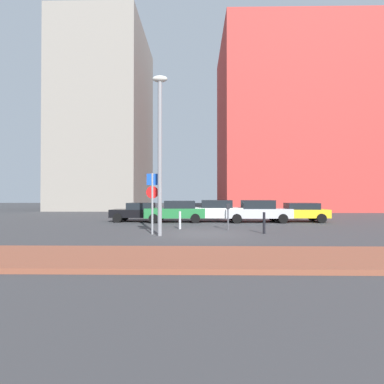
{
  "coord_description": "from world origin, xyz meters",
  "views": [
    {
      "loc": [
        -0.28,
        -14.53,
        1.88
      ],
      "look_at": [
        -0.56,
        2.86,
        2.08
      ],
      "focal_mm": 27.6,
      "sensor_mm": 36.0,
      "label": 1
    }
  ],
  "objects": [
    {
      "name": "ground_plane",
      "position": [
        0.0,
        0.0,
        0.0
      ],
      "size": [
        120.0,
        120.0,
        0.0
      ],
      "primitive_type": "plane",
      "color": "#38383A"
    },
    {
      "name": "building_under_construction",
      "position": [
        -13.06,
        26.97,
        12.39
      ],
      "size": [
        10.88,
        14.94,
        24.78
      ],
      "primitive_type": "cube",
      "color": "gray",
      "rests_on": "ground"
    },
    {
      "name": "parked_car_yellow",
      "position": [
        6.88,
        6.56,
        0.72
      ],
      "size": [
        4.31,
        2.06,
        1.35
      ],
      "color": "gold",
      "rests_on": "ground"
    },
    {
      "name": "parked_car_white",
      "position": [
        1.09,
        6.55,
        0.8
      ],
      "size": [
        4.25,
        2.09,
        1.55
      ],
      "color": "white",
      "rests_on": "ground"
    },
    {
      "name": "sidewalk_brick",
      "position": [
        0.0,
        -5.96,
        0.07
      ],
      "size": [
        40.0,
        3.19,
        0.14
      ],
      "primitive_type": "cube",
      "color": "brown",
      "rests_on": "ground"
    },
    {
      "name": "parking_meter",
      "position": [
        1.41,
        1.45,
        0.92
      ],
      "size": [
        0.18,
        0.14,
        1.43
      ],
      "color": "#4C4C51",
      "rests_on": "ground"
    },
    {
      "name": "traffic_bollard_near",
      "position": [
        -1.22,
        1.96,
        0.5
      ],
      "size": [
        0.13,
        0.13,
        0.99
      ],
      "primitive_type": "cylinder",
      "color": "#B7B7BC",
      "rests_on": "ground"
    },
    {
      "name": "parked_car_green",
      "position": [
        -1.75,
        6.3,
        0.79
      ],
      "size": [
        4.26,
        2.15,
        1.51
      ],
      "color": "#237238",
      "rests_on": "ground"
    },
    {
      "name": "traffic_bollard_mid",
      "position": [
        3.04,
        0.06,
        0.53
      ],
      "size": [
        0.13,
        0.13,
        1.06
      ],
      "primitive_type": "cylinder",
      "color": "black",
      "rests_on": "ground"
    },
    {
      "name": "parked_car_silver",
      "position": [
        3.98,
        6.23,
        0.79
      ],
      "size": [
        4.57,
        1.9,
        1.55
      ],
      "color": "#B7BABF",
      "rests_on": "ground"
    },
    {
      "name": "parked_car_black",
      "position": [
        -4.36,
        6.62,
        0.71
      ],
      "size": [
        4.08,
        2.09,
        1.35
      ],
      "color": "black",
      "rests_on": "ground"
    },
    {
      "name": "parking_sign_post",
      "position": [
        -2.43,
        -0.28,
        1.87
      ],
      "size": [
        0.6,
        0.1,
        2.96
      ],
      "color": "gray",
      "rests_on": "ground"
    },
    {
      "name": "street_lamp",
      "position": [
        -2.0,
        -0.82,
        4.37
      ],
      "size": [
        0.7,
        0.36,
        7.49
      ],
      "color": "gray",
      "rests_on": "ground"
    },
    {
      "name": "building_colorful_midrise",
      "position": [
        12.72,
        25.24,
        11.25
      ],
      "size": [
        19.43,
        15.53,
        22.5
      ],
      "primitive_type": "cube",
      "color": "#BF3833",
      "rests_on": "ground"
    }
  ]
}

